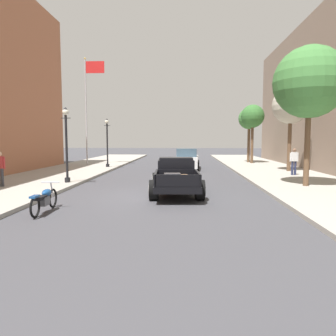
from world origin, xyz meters
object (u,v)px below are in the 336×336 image
Objects in this scene: street_lamp_far at (107,139)px; street_tree_third at (253,117)px; motorcycle_parked at (44,199)px; street_lamp_near at (66,139)px; street_tree_second at (291,106)px; car_background_white at (187,159)px; hotrod_truck_black at (176,176)px; street_tree_farthest at (249,119)px; pedestrian_sidewalk_right at (294,160)px; pedestrian_sidewalk_left at (0,167)px; street_tree_nearest at (310,83)px; flagpole at (88,100)px.

street_lamp_far is 13.44m from street_tree_third.
street_tree_third reaches higher than motorcycle_parked.
street_tree_second is (13.32, 6.63, 2.25)m from street_lamp_near.
car_background_white is 1.14× the size of street_lamp_near.
street_lamp_near and street_lamp_far have the same top height.
hotrod_truck_black is 12.29m from street_tree_second.
street_tree_farthest is (12.14, 14.99, 1.87)m from street_lamp_near.
street_lamp_near is 1.00× the size of street_lamp_far.
hotrod_truck_black is 18.68m from street_tree_farthest.
street_lamp_near is 19.38m from street_tree_farthest.
street_tree_third reaches higher than hotrod_truck_black.
pedestrian_sidewalk_right is 0.32× the size of street_tree_farthest.
motorcycle_parked is 15.19m from pedestrian_sidewalk_right.
street_tree_second is 1.11× the size of street_tree_farthest.
street_tree_farthest is at bearing 93.50° from pedestrian_sidewalk_right.
street_tree_second reaches higher than pedestrian_sidewalk_right.
pedestrian_sidewalk_right is at bearing -37.52° from car_background_white.
pedestrian_sidewalk_left reaches higher than motorcycle_parked.
street_tree_third is (-0.57, 9.89, 3.32)m from pedestrian_sidewalk_right.
car_background_white is at bearing -135.18° from street_tree_farthest.
street_lamp_far reaches higher than hotrod_truck_black.
street_tree_third reaches higher than street_tree_farthest.
street_tree_second is at bearing -81.66° from street_tree_third.
motorcycle_parked is at bearing -47.30° from pedestrian_sidewalk_left.
street_tree_nearest reaches higher than hotrod_truck_black.
pedestrian_sidewalk_left is 18.28m from street_tree_second.
motorcycle_parked is at bearing -75.94° from street_lamp_near.
pedestrian_sidewalk_left is 0.31× the size of street_tree_third.
car_background_white is 1.14× the size of street_lamp_far.
street_tree_farthest reaches higher than pedestrian_sidewalk_left.
pedestrian_sidewalk_right is 17.50m from flagpole.
street_lamp_far reaches higher than pedestrian_sidewalk_right.
pedestrian_sidewalk_left is 0.18× the size of flagpole.
car_background_white is 8.45m from street_tree_second.
street_lamp_near is 0.72× the size of street_tree_third.
motorcycle_parked is 0.41× the size of street_tree_farthest.
hotrod_truck_black is at bearing -110.64° from street_tree_farthest.
street_tree_second is (13.45, -2.48, 2.25)m from street_lamp_far.
hotrod_truck_black is 3.03× the size of pedestrian_sidewalk_right.
pedestrian_sidewalk_left is at bearing -159.84° from pedestrian_sidewalk_right.
pedestrian_sidewalk_left is at bearing 132.70° from motorcycle_parked.
flagpole is at bearing 153.71° from pedestrian_sidewalk_right.
car_background_white is at bearing -15.78° from flagpole.
street_tree_nearest reaches higher than street_tree_third.
hotrod_truck_black is 3.03× the size of pedestrian_sidewalk_left.
car_background_white is 9.05m from street_tree_farthest.
flagpole is at bearing 102.28° from motorcycle_parked.
street_lamp_near is at bearing 31.73° from pedestrian_sidewalk_left.
street_tree_second is at bearing -19.26° from car_background_white.
street_tree_second is 7.39m from street_tree_third.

